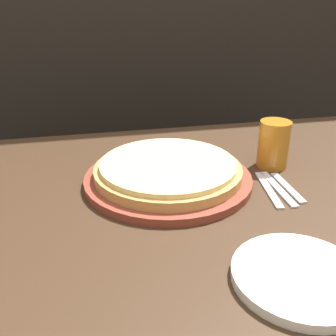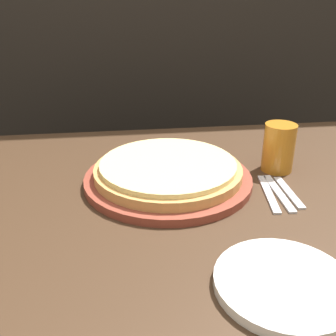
{
  "view_description": "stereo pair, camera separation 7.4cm",
  "coord_description": "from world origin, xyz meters",
  "views": [
    {
      "loc": [
        -0.25,
        -0.78,
        1.19
      ],
      "look_at": [
        -0.07,
        0.08,
        0.78
      ],
      "focal_mm": 42.0,
      "sensor_mm": 36.0,
      "label": 1
    },
    {
      "loc": [
        -0.18,
        -0.79,
        1.19
      ],
      "look_at": [
        -0.07,
        0.08,
        0.78
      ],
      "focal_mm": 42.0,
      "sensor_mm": 36.0,
      "label": 2
    }
  ],
  "objects": [
    {
      "name": "spoon",
      "position": [
        0.21,
        -0.01,
        0.74
      ],
      "size": [
        0.02,
        0.16,
        0.0
      ],
      "color": "silver",
      "rests_on": "dining_table"
    },
    {
      "name": "dinner_knife",
      "position": [
        0.19,
        -0.01,
        0.74
      ],
      "size": [
        0.03,
        0.18,
        0.0
      ],
      "color": "silver",
      "rests_on": "dining_table"
    },
    {
      "name": "pizza_on_board",
      "position": [
        -0.07,
        0.08,
        0.77
      ],
      "size": [
        0.42,
        0.42,
        0.06
      ],
      "color": "brown",
      "rests_on": "dining_table"
    },
    {
      "name": "fork",
      "position": [
        0.16,
        -0.01,
        0.74
      ],
      "size": [
        0.05,
        0.18,
        0.0
      ],
      "color": "silver",
      "rests_on": "dining_table"
    },
    {
      "name": "dinner_plate",
      "position": [
        0.07,
        -0.32,
        0.75
      ],
      "size": [
        0.23,
        0.23,
        0.02
      ],
      "color": "white",
      "rests_on": "dining_table"
    },
    {
      "name": "dining_table",
      "position": [
        0.0,
        0.0,
        0.37
      ],
      "size": [
        1.42,
        0.99,
        0.74
      ],
      "color": "#3D2819",
      "rests_on": "ground_plane"
    },
    {
      "name": "beer_glass",
      "position": [
        0.23,
        0.12,
        0.81
      ],
      "size": [
        0.08,
        0.08,
        0.13
      ],
      "color": "#B7701E",
      "rests_on": "dining_table"
    }
  ]
}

